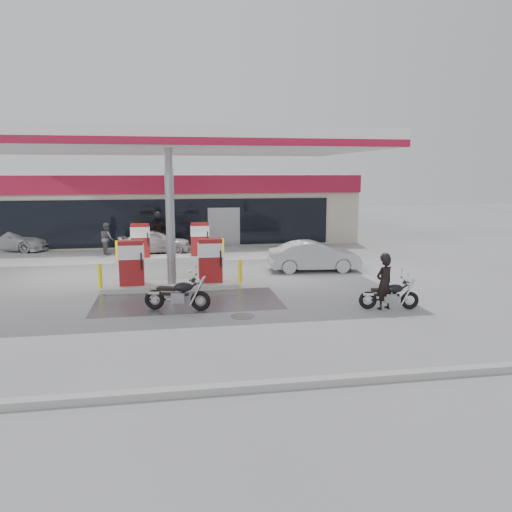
% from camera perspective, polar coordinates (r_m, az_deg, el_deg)
% --- Properties ---
extents(ground, '(90.00, 90.00, 0.00)m').
position_cam_1_polar(ground, '(16.48, -9.49, -5.20)').
color(ground, gray).
rests_on(ground, ground).
extents(wet_patch, '(6.00, 3.00, 0.00)m').
position_cam_1_polar(wet_patch, '(16.49, -7.75, -5.15)').
color(wet_patch, '#4C4C4F').
rests_on(wet_patch, ground).
extents(drain_cover, '(0.70, 0.70, 0.01)m').
position_cam_1_polar(drain_cover, '(14.69, -1.54, -6.88)').
color(drain_cover, '#38383A').
rests_on(drain_cover, ground).
extents(kerb, '(28.00, 0.25, 0.15)m').
position_cam_1_polar(kerb, '(9.83, -9.08, -15.12)').
color(kerb, gray).
rests_on(kerb, ground).
extents(store_building, '(22.00, 8.22, 4.00)m').
position_cam_1_polar(store_building, '(31.95, -9.87, 5.55)').
color(store_building, beige).
rests_on(store_building, ground).
extents(canopy, '(16.00, 10.02, 5.51)m').
position_cam_1_polar(canopy, '(20.97, -10.04, 12.44)').
color(canopy, silver).
rests_on(canopy, ground).
extents(pump_island_near, '(5.14, 1.30, 1.78)m').
position_cam_1_polar(pump_island_near, '(18.27, -9.62, -1.47)').
color(pump_island_near, '#9E9E99').
rests_on(pump_island_near, ground).
extents(pump_island_far, '(5.14, 1.30, 1.78)m').
position_cam_1_polar(pump_island_far, '(24.19, -9.73, 1.21)').
color(pump_island_far, '#9E9E99').
rests_on(pump_island_far, ground).
extents(main_motorcycle, '(1.82, 0.77, 0.94)m').
position_cam_1_polar(main_motorcycle, '(15.88, 15.06, -4.42)').
color(main_motorcycle, black).
rests_on(main_motorcycle, ground).
extents(biker_main, '(0.70, 0.58, 1.65)m').
position_cam_1_polar(biker_main, '(15.74, 14.45, -2.98)').
color(biker_main, black).
rests_on(biker_main, ground).
extents(parked_motorcycle, '(2.02, 0.96, 1.06)m').
position_cam_1_polar(parked_motorcycle, '(15.39, -8.86, -4.45)').
color(parked_motorcycle, black).
rests_on(parked_motorcycle, ground).
extents(sedan_white, '(3.75, 1.71, 1.25)m').
position_cam_1_polar(sedan_white, '(26.39, -11.51, 1.66)').
color(sedan_white, silver).
rests_on(sedan_white, ground).
extents(attendant, '(0.88, 0.98, 1.63)m').
position_cam_1_polar(attendant, '(26.58, -16.67, 1.92)').
color(attendant, '#4D4D51').
rests_on(attendant, ground).
extents(hatchback_silver, '(3.94, 1.64, 1.27)m').
position_cam_1_polar(hatchback_silver, '(21.32, 6.67, -0.03)').
color(hatchback_silver, '#A1A3A8').
rests_on(hatchback_silver, ground).
extents(parked_car_left, '(4.46, 3.12, 1.20)m').
position_cam_1_polar(parked_car_left, '(29.85, -26.11, 1.72)').
color(parked_car_left, '#A8ACB0').
rests_on(parked_car_left, ground).
extents(biker_walking, '(1.28, 1.01, 2.03)m').
position_cam_1_polar(biker_walking, '(26.34, -11.12, 2.52)').
color(biker_walking, black).
rests_on(biker_walking, ground).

